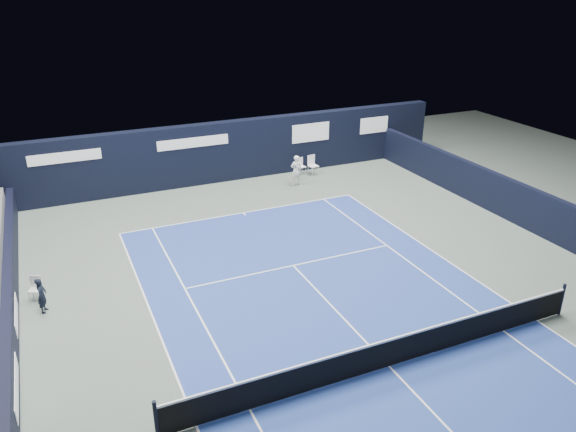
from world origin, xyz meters
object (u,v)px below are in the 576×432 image
folding_chair_back_a (300,163)px  tennis_player (296,170)px  line_judge_chair (35,286)px  tennis_net (391,352)px  folding_chair_back_b (312,164)px

folding_chair_back_a → tennis_player: bearing=-132.1°
line_judge_chair → tennis_player: 14.11m
folding_chair_back_a → line_judge_chair: folding_chair_back_a is taller
line_judge_chair → tennis_net: tennis_net is taller
folding_chair_back_a → tennis_player: size_ratio=0.56×
folding_chair_back_b → tennis_net: tennis_net is taller
line_judge_chair → folding_chair_back_b: bearing=51.8°
folding_chair_back_a → folding_chair_back_b: bearing=-46.9°
folding_chair_back_b → tennis_net: size_ratio=0.08×
tennis_player → line_judge_chair: bearing=-152.5°
folding_chair_back_a → tennis_net: size_ratio=0.07×
folding_chair_back_b → line_judge_chair: size_ratio=1.26×
tennis_player → folding_chair_back_a: bearing=57.8°
folding_chair_back_a → tennis_net: bearing=-116.5°
line_judge_chair → tennis_net: (8.77, -7.77, 0.03)m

